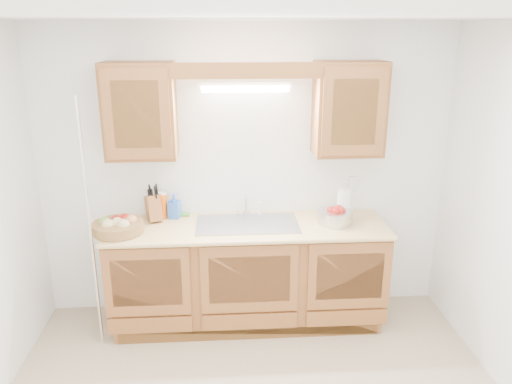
{
  "coord_description": "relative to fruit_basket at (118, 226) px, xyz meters",
  "views": [
    {
      "loc": [
        -0.18,
        -2.63,
        2.43
      ],
      "look_at": [
        0.05,
        0.85,
        1.29
      ],
      "focal_mm": 35.0,
      "sensor_mm": 36.0,
      "label": 1
    }
  ],
  "objects": [
    {
      "name": "wire_shelf_pole",
      "position": [
        -0.17,
        -0.17,
        0.04
      ],
      "size": [
        0.03,
        0.03,
        2.0
      ],
      "primitive_type": "cylinder",
      "color": "silver",
      "rests_on": "ground"
    },
    {
      "name": "countertop",
      "position": [
        1.03,
        0.08,
        -0.08
      ],
      "size": [
        2.3,
        0.63,
        0.04
      ],
      "primitive_type": "cube",
      "color": "#DAB972",
      "rests_on": "base_cabinets"
    },
    {
      "name": "valance",
      "position": [
        1.03,
        0.09,
        1.18
      ],
      "size": [
        2.2,
        0.05,
        0.12
      ],
      "primitive_type": "cube",
      "color": "brown",
      "rests_on": "room"
    },
    {
      "name": "room",
      "position": [
        1.03,
        -1.1,
        0.29
      ],
      "size": [
        3.52,
        3.5,
        2.5
      ],
      "color": "tan",
      "rests_on": "ground"
    },
    {
      "name": "upper_cabinet_right",
      "position": [
        1.86,
        0.23,
        0.87
      ],
      "size": [
        0.55,
        0.33,
        0.75
      ],
      "primitive_type": "cube",
      "color": "brown",
      "rests_on": "room"
    },
    {
      "name": "fruit_basket",
      "position": [
        0.0,
        0.0,
        0.0
      ],
      "size": [
        0.45,
        0.45,
        0.13
      ],
      "rotation": [
        0.0,
        0.0,
        -0.13
      ],
      "color": "olive",
      "rests_on": "countertop"
    },
    {
      "name": "apple_bowl",
      "position": [
        1.76,
        0.08,
        0.01
      ],
      "size": [
        0.32,
        0.32,
        0.15
      ],
      "rotation": [
        0.0,
        0.0,
        -0.12
      ],
      "color": "silver",
      "rests_on": "countertop"
    },
    {
      "name": "soap_bottle",
      "position": [
        0.42,
        0.3,
        0.05
      ],
      "size": [
        0.11,
        0.12,
        0.21
      ],
      "primitive_type": "imported",
      "rotation": [
        0.0,
        0.0,
        -0.2
      ],
      "color": "blue",
      "rests_on": "countertop"
    },
    {
      "name": "knife_block",
      "position": [
        0.25,
        0.24,
        0.06
      ],
      "size": [
        0.17,
        0.21,
        0.32
      ],
      "rotation": [
        0.0,
        0.0,
        0.39
      ],
      "color": "brown",
      "rests_on": "countertop"
    },
    {
      "name": "paper_towel",
      "position": [
        1.85,
        0.18,
        0.07
      ],
      "size": [
        0.15,
        0.15,
        0.3
      ],
      "rotation": [
        0.0,
        0.0,
        0.31
      ],
      "color": "silver",
      "rests_on": "countertop"
    },
    {
      "name": "sponge",
      "position": [
        0.49,
        0.34,
        -0.05
      ],
      "size": [
        0.1,
        0.07,
        0.02
      ],
      "rotation": [
        0.0,
        0.0,
        -0.11
      ],
      "color": "#CC333F",
      "rests_on": "countertop"
    },
    {
      "name": "fluorescent_fixture",
      "position": [
        1.03,
        0.31,
        1.04
      ],
      "size": [
        0.76,
        0.08,
        0.08
      ],
      "color": "white",
      "rests_on": "room"
    },
    {
      "name": "base_cabinets",
      "position": [
        1.03,
        0.1,
        -0.52
      ],
      "size": [
        2.2,
        0.6,
        0.86
      ],
      "primitive_type": "cube",
      "color": "brown",
      "rests_on": "ground"
    },
    {
      "name": "outlet_plate",
      "position": [
        1.98,
        0.39,
        0.19
      ],
      "size": [
        0.08,
        0.01,
        0.12
      ],
      "primitive_type": "cube",
      "color": "white",
      "rests_on": "room"
    },
    {
      "name": "upper_cabinet_left",
      "position": [
        0.2,
        0.23,
        0.87
      ],
      "size": [
        0.55,
        0.33,
        0.75
      ],
      "primitive_type": "cube",
      "color": "brown",
      "rests_on": "room"
    },
    {
      "name": "orange_canister",
      "position": [
        0.32,
        0.31,
        0.06
      ],
      "size": [
        0.08,
        0.08,
        0.22
      ],
      "rotation": [
        0.0,
        0.0,
        0.05
      ],
      "color": "#FC620E",
      "rests_on": "countertop"
    },
    {
      "name": "sink",
      "position": [
        1.03,
        0.1,
        -0.13
      ],
      "size": [
        0.84,
        0.46,
        0.36
      ],
      "color": "#9E9EA3",
      "rests_on": "countertop"
    }
  ]
}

